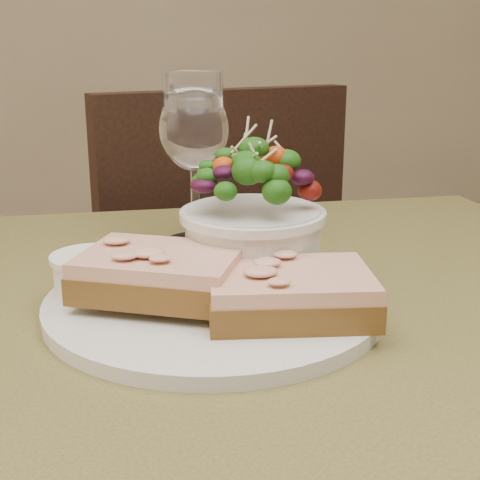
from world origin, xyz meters
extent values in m
cube|color=#4F4122|center=(0.00, 0.00, 0.73)|extent=(0.80, 0.80, 0.04)
cylinder|color=black|center=(0.34, 0.34, 0.35)|extent=(0.05, 0.05, 0.71)
cube|color=black|center=(0.02, 0.71, 0.45)|extent=(0.52, 0.52, 0.04)
cube|color=black|center=(0.07, 0.53, 0.68)|extent=(0.41, 0.16, 0.45)
cube|color=black|center=(0.02, 0.71, 0.23)|extent=(0.45, 0.45, 0.45)
cylinder|color=silver|center=(-0.02, 0.04, 0.76)|extent=(0.29, 0.29, 0.01)
cube|color=#4D3314|center=(0.03, -0.01, 0.77)|extent=(0.14, 0.11, 0.02)
cube|color=#FAF0BD|center=(0.03, -0.01, 0.79)|extent=(0.14, 0.11, 0.01)
cube|color=#4D3314|center=(-0.07, 0.04, 0.78)|extent=(0.16, 0.14, 0.02)
cube|color=#FAF0BD|center=(-0.07, 0.04, 0.80)|extent=(0.15, 0.14, 0.01)
cylinder|color=white|center=(-0.12, 0.06, 0.78)|extent=(0.06, 0.06, 0.04)
cylinder|color=olive|center=(-0.12, 0.06, 0.80)|extent=(0.06, 0.06, 0.01)
cylinder|color=silver|center=(0.02, 0.09, 0.79)|extent=(0.12, 0.12, 0.06)
ellipsoid|color=#0C3509|center=(0.02, 0.09, 0.85)|extent=(0.11, 0.11, 0.06)
ellipsoid|color=#0C3509|center=(-0.10, 0.13, 0.77)|extent=(0.04, 0.04, 0.01)
sphere|color=maroon|center=(-0.11, 0.12, 0.77)|extent=(0.02, 0.02, 0.02)
cylinder|color=white|center=(-0.01, 0.23, 0.75)|extent=(0.07, 0.07, 0.00)
cylinder|color=white|center=(-0.01, 0.23, 0.80)|extent=(0.01, 0.01, 0.09)
ellipsoid|color=white|center=(-0.01, 0.23, 0.88)|extent=(0.08, 0.08, 0.09)
camera|label=1|loc=(-0.10, -0.49, 0.97)|focal=50.00mm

